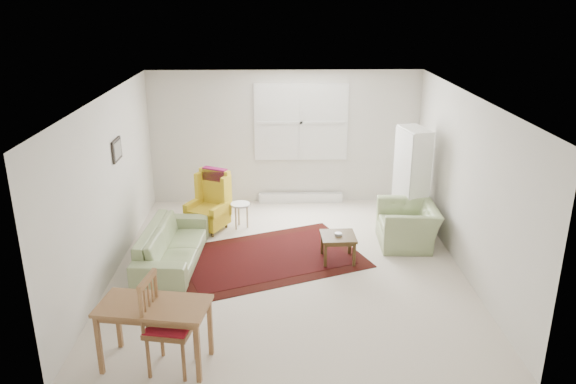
{
  "coord_description": "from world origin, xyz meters",
  "views": [
    {
      "loc": [
        -0.19,
        -7.42,
        3.79
      ],
      "look_at": [
        0.0,
        0.3,
        1.05
      ],
      "focal_mm": 35.0,
      "sensor_mm": 36.0,
      "label": 1
    }
  ],
  "objects_px": {
    "sofa": "(172,238)",
    "coffee_table": "(338,248)",
    "wingback_chair": "(207,201)",
    "stool": "(241,215)",
    "desk": "(156,334)",
    "cabinet": "(411,179)",
    "armchair": "(408,221)",
    "desk_chair": "(170,325)"
  },
  "relations": [
    {
      "from": "desk_chair",
      "to": "sofa",
      "type": "bearing_deg",
      "value": 19.77
    },
    {
      "from": "armchair",
      "to": "cabinet",
      "type": "height_order",
      "value": "cabinet"
    },
    {
      "from": "wingback_chair",
      "to": "desk",
      "type": "relative_size",
      "value": 0.89
    },
    {
      "from": "coffee_table",
      "to": "cabinet",
      "type": "xyz_separation_m",
      "value": [
        1.36,
        1.28,
        0.65
      ]
    },
    {
      "from": "cabinet",
      "to": "stool",
      "type": "bearing_deg",
      "value": 167.97
    },
    {
      "from": "stool",
      "to": "wingback_chair",
      "type": "bearing_deg",
      "value": -170.49
    },
    {
      "from": "cabinet",
      "to": "desk",
      "type": "bearing_deg",
      "value": -145.46
    },
    {
      "from": "sofa",
      "to": "stool",
      "type": "xyz_separation_m",
      "value": [
        0.93,
        1.31,
        -0.17
      ]
    },
    {
      "from": "wingback_chair",
      "to": "desk_chair",
      "type": "xyz_separation_m",
      "value": [
        0.03,
        -3.73,
        0.02
      ]
    },
    {
      "from": "wingback_chair",
      "to": "stool",
      "type": "xyz_separation_m",
      "value": [
        0.54,
        0.09,
        -0.29
      ]
    },
    {
      "from": "wingback_chair",
      "to": "sofa",
      "type": "bearing_deg",
      "value": -80.93
    },
    {
      "from": "cabinet",
      "to": "desk",
      "type": "relative_size",
      "value": 1.5
    },
    {
      "from": "cabinet",
      "to": "desk",
      "type": "height_order",
      "value": "cabinet"
    },
    {
      "from": "desk",
      "to": "stool",
      "type": "bearing_deg",
      "value": 79.51
    },
    {
      "from": "wingback_chair",
      "to": "armchair",
      "type": "bearing_deg",
      "value": 15.52
    },
    {
      "from": "stool",
      "to": "cabinet",
      "type": "relative_size",
      "value": 0.26
    },
    {
      "from": "stool",
      "to": "armchair",
      "type": "bearing_deg",
      "value": -15.38
    },
    {
      "from": "sofa",
      "to": "desk_chair",
      "type": "distance_m",
      "value": 2.55
    },
    {
      "from": "wingback_chair",
      "to": "desk",
      "type": "height_order",
      "value": "wingback_chair"
    },
    {
      "from": "armchair",
      "to": "stool",
      "type": "height_order",
      "value": "armchair"
    },
    {
      "from": "coffee_table",
      "to": "desk",
      "type": "bearing_deg",
      "value": -132.21
    },
    {
      "from": "coffee_table",
      "to": "desk_chair",
      "type": "height_order",
      "value": "desk_chair"
    },
    {
      "from": "armchair",
      "to": "desk",
      "type": "bearing_deg",
      "value": -45.95
    },
    {
      "from": "wingback_chair",
      "to": "cabinet",
      "type": "distance_m",
      "value": 3.44
    },
    {
      "from": "wingback_chair",
      "to": "stool",
      "type": "relative_size",
      "value": 2.32
    },
    {
      "from": "coffee_table",
      "to": "desk_chair",
      "type": "distance_m",
      "value": 3.26
    },
    {
      "from": "cabinet",
      "to": "armchair",
      "type": "bearing_deg",
      "value": -116.42
    },
    {
      "from": "cabinet",
      "to": "desk_chair",
      "type": "relative_size",
      "value": 1.61
    },
    {
      "from": "coffee_table",
      "to": "desk",
      "type": "distance_m",
      "value": 3.3
    },
    {
      "from": "wingback_chair",
      "to": "cabinet",
      "type": "bearing_deg",
      "value": 28.04
    },
    {
      "from": "stool",
      "to": "desk",
      "type": "xyz_separation_m",
      "value": [
        -0.69,
        -3.73,
        0.14
      ]
    },
    {
      "from": "coffee_table",
      "to": "cabinet",
      "type": "relative_size",
      "value": 0.29
    },
    {
      "from": "sofa",
      "to": "wingback_chair",
      "type": "distance_m",
      "value": 1.28
    },
    {
      "from": "coffee_table",
      "to": "desk_chair",
      "type": "xyz_separation_m",
      "value": [
        -2.03,
        -2.52,
        0.33
      ]
    },
    {
      "from": "armchair",
      "to": "desk_chair",
      "type": "distance_m",
      "value": 4.44
    },
    {
      "from": "desk",
      "to": "desk_chair",
      "type": "height_order",
      "value": "desk_chair"
    },
    {
      "from": "desk",
      "to": "desk_chair",
      "type": "bearing_deg",
      "value": -24.93
    },
    {
      "from": "coffee_table",
      "to": "stool",
      "type": "height_order",
      "value": "stool"
    },
    {
      "from": "sofa",
      "to": "armchair",
      "type": "distance_m",
      "value": 3.66
    },
    {
      "from": "sofa",
      "to": "coffee_table",
      "type": "bearing_deg",
      "value": -86.45
    },
    {
      "from": "sofa",
      "to": "desk_chair",
      "type": "xyz_separation_m",
      "value": [
        0.42,
        -2.51,
        0.14
      ]
    },
    {
      "from": "coffee_table",
      "to": "desk",
      "type": "relative_size",
      "value": 0.44
    }
  ]
}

